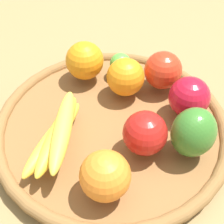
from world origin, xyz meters
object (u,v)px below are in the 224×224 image
(lime_0, at_px, (121,64))
(bell_pepper, at_px, (193,132))
(apple_1, at_px, (190,98))
(orange_0, at_px, (105,176))
(banana_bunch, at_px, (58,133))
(orange_1, at_px, (85,61))
(apple_0, at_px, (145,133))
(apple_2, at_px, (163,70))
(orange_2, at_px, (126,77))

(lime_0, bearing_deg, bell_pepper, 110.06)
(apple_1, bearing_deg, orange_0, 39.05)
(banana_bunch, distance_m, orange_1, 0.19)
(apple_0, relative_size, bell_pepper, 0.84)
(orange_0, relative_size, orange_1, 0.97)
(banana_bunch, xyz_separation_m, apple_2, (-0.21, -0.13, 0.01))
(apple_2, bearing_deg, orange_0, 57.15)
(orange_1, xyz_separation_m, apple_2, (-0.15, 0.05, -0.00))
(apple_0, bearing_deg, apple_2, -114.67)
(orange_2, height_order, apple_1, same)
(apple_0, distance_m, apple_1, 0.12)
(orange_1, height_order, apple_2, orange_1)
(orange_0, distance_m, apple_2, 0.27)
(banana_bunch, relative_size, apple_1, 2.41)
(orange_1, bearing_deg, lime_0, 179.37)
(lime_0, bearing_deg, apple_0, 91.61)
(apple_2, bearing_deg, apple_0, 65.33)
(banana_bunch, distance_m, orange_2, 0.18)
(apple_0, xyz_separation_m, apple_1, (-0.10, -0.07, 0.00))
(lime_0, relative_size, apple_2, 0.61)
(apple_0, bearing_deg, orange_0, 43.59)
(apple_0, xyz_separation_m, bell_pepper, (-0.08, 0.02, 0.01))
(lime_0, relative_size, orange_2, 0.62)
(apple_0, height_order, orange_1, orange_1)
(orange_1, bearing_deg, banana_bunch, 71.28)
(orange_2, relative_size, apple_1, 0.99)
(lime_0, height_order, orange_2, orange_2)
(apple_0, height_order, apple_1, apple_1)
(apple_2, bearing_deg, orange_1, -19.15)
(apple_0, distance_m, apple_2, 0.17)
(orange_0, height_order, orange_2, orange_0)
(orange_0, bearing_deg, orange_2, -107.50)
(apple_0, distance_m, orange_2, 0.15)
(lime_0, xyz_separation_m, bell_pepper, (-0.08, 0.22, 0.02))
(orange_0, xyz_separation_m, orange_1, (0.01, -0.28, 0.00))
(bell_pepper, bearing_deg, orange_1, 93.32)
(orange_2, bearing_deg, orange_0, 72.50)
(lime_0, height_order, apple_0, apple_0)
(apple_0, height_order, banana_bunch, apple_0)
(apple_0, relative_size, apple_2, 0.98)
(orange_1, bearing_deg, orange_2, 140.23)
(orange_2, distance_m, bell_pepper, 0.18)
(apple_2, xyz_separation_m, orange_2, (0.08, 0.01, -0.00))
(lime_0, relative_size, apple_1, 0.61)
(banana_bunch, bearing_deg, apple_1, -170.22)
(banana_bunch, relative_size, orange_2, 2.44)
(banana_bunch, relative_size, bell_pepper, 2.06)
(lime_0, distance_m, orange_0, 0.29)
(orange_0, xyz_separation_m, bell_pepper, (-0.15, -0.06, 0.01))
(orange_1, bearing_deg, bell_pepper, 125.00)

